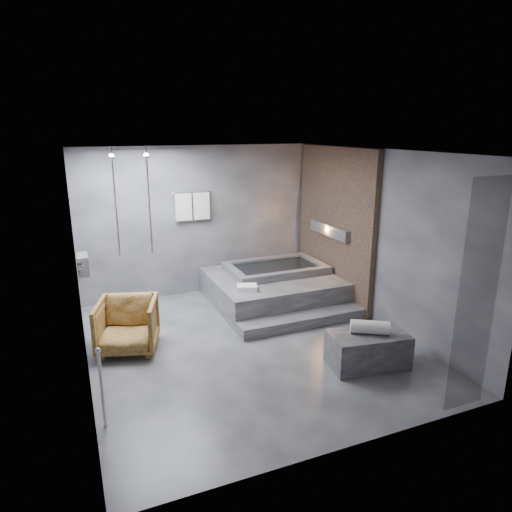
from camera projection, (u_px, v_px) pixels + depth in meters
name	position (u px, v px, depth m)	size (l,w,h in m)	color
room	(267.00, 225.00, 6.68)	(5.00, 5.04, 2.82)	#323235
tub_deck	(273.00, 288.00, 8.40)	(2.20, 2.00, 0.50)	#38383A
tub_step	(303.00, 320.00, 7.40)	(2.20, 0.36, 0.18)	#38383A
concrete_bench	(368.00, 350.00, 6.13)	(1.03, 0.57, 0.47)	#2F2F31
driftwood_chair	(127.00, 325.00, 6.52)	(0.81, 0.83, 0.76)	#4E3313
rolled_towel	(370.00, 327.00, 6.05)	(0.18, 0.18, 0.51)	white
deck_towel	(247.00, 288.00, 7.58)	(0.33, 0.24, 0.09)	white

